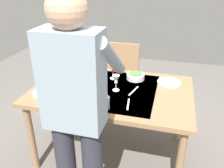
{
  "coord_description": "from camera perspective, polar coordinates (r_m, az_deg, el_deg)",
  "views": [
    {
      "loc": [
        -0.5,
        1.87,
        1.76
      ],
      "look_at": [
        0.0,
        0.0,
        0.81
      ],
      "focal_mm": 37.72,
      "sensor_mm": 36.0,
      "label": 1
    }
  ],
  "objects": [
    {
      "name": "person_server",
      "position": [
        1.49,
        -8.66,
        -6.57
      ],
      "size": [
        0.42,
        0.61,
        1.69
      ],
      "color": "#2D2D38",
      "rests_on": "ground_plane"
    },
    {
      "name": "table_knife",
      "position": [
        2.15,
        5.25,
        -1.68
      ],
      "size": [
        0.06,
        0.2,
        0.0
      ],
      "primitive_type": "cube",
      "rotation": [
        0.0,
        0.0,
        -0.25
      ],
      "color": "silver",
      "rests_on": "dining_table"
    },
    {
      "name": "water_cup_near_left",
      "position": [
        2.32,
        -3.67,
        1.8
      ],
      "size": [
        0.07,
        0.07,
        0.09
      ],
      "primitive_type": "cylinder",
      "color": "silver",
      "rests_on": "dining_table"
    },
    {
      "name": "wine_glass_right",
      "position": [
        2.34,
        0.26,
        3.63
      ],
      "size": [
        0.07,
        0.07,
        0.15
      ],
      "color": "white",
      "rests_on": "dining_table"
    },
    {
      "name": "wine_bottle",
      "position": [
        2.22,
        -7.59,
        2.28
      ],
      "size": [
        0.07,
        0.07,
        0.3
      ],
      "color": "black",
      "rests_on": "dining_table"
    },
    {
      "name": "table_fork",
      "position": [
        1.94,
        3.95,
        -4.89
      ],
      "size": [
        0.04,
        0.18,
        0.0
      ],
      "primitive_type": "cube",
      "rotation": [
        0.0,
        0.0,
        0.12
      ],
      "color": "silver",
      "rests_on": "dining_table"
    },
    {
      "name": "serving_bowl_pasta",
      "position": [
        2.06,
        -7.23,
        -2.14
      ],
      "size": [
        0.3,
        0.3,
        0.07
      ],
      "color": "silver",
      "rests_on": "dining_table"
    },
    {
      "name": "dinner_plate_far",
      "position": [
        2.36,
        13.67,
        0.38
      ],
      "size": [
        0.23,
        0.23,
        0.01
      ],
      "primitive_type": "cylinder",
      "color": "silver",
      "rests_on": "dining_table"
    },
    {
      "name": "dining_table",
      "position": [
        2.22,
        -0.0,
        -2.95
      ],
      "size": [
        1.46,
        0.95,
        0.76
      ],
      "color": "#93704C",
      "rests_on": "ground_plane"
    },
    {
      "name": "ground_plane",
      "position": [
        2.62,
        -0.0,
        -16.14
      ],
      "size": [
        6.0,
        6.0,
        0.0
      ],
      "primitive_type": "plane",
      "color": "#66605B"
    },
    {
      "name": "dinner_plate_near",
      "position": [
        2.2,
        -15.83,
        -1.86
      ],
      "size": [
        0.23,
        0.23,
        0.01
      ],
      "primitive_type": "cylinder",
      "color": "silver",
      "rests_on": "dining_table"
    },
    {
      "name": "chair_near",
      "position": [
        3.05,
        2.41,
        2.3
      ],
      "size": [
        0.4,
        0.4,
        0.91
      ],
      "color": "brown",
      "rests_on": "ground_plane"
    },
    {
      "name": "side_bowl_salad",
      "position": [
        2.37,
        5.74,
        1.93
      ],
      "size": [
        0.18,
        0.18,
        0.07
      ],
      "color": "silver",
      "rests_on": "dining_table"
    },
    {
      "name": "wine_glass_left",
      "position": [
        2.11,
        0.98,
        0.96
      ],
      "size": [
        0.07,
        0.07,
        0.15
      ],
      "color": "white",
      "rests_on": "dining_table"
    },
    {
      "name": "water_cup_near_right",
      "position": [
        1.86,
        -1.6,
        -4.57
      ],
      "size": [
        0.07,
        0.07,
        0.1
      ],
      "primitive_type": "cylinder",
      "color": "silver",
      "rests_on": "dining_table"
    }
  ]
}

